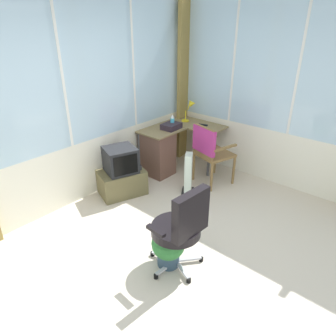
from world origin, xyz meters
The scene contains 14 objects.
ground centered at (0.00, 0.00, -0.03)m, with size 5.61×4.91×0.06m, color beige.
north_window_panel centered at (0.00, 1.98, 1.39)m, with size 4.61×0.07×2.79m.
east_window_panel centered at (2.34, 0.00, 1.39)m, with size 0.07×3.91×2.79m.
curtain_corner centered at (2.21, 1.85, 1.35)m, with size 0.30×0.07×2.69m, color olive.
desk centered at (1.40, 1.65, 0.40)m, with size 1.18×0.98×0.74m.
desk_lamp centered at (2.11, 1.61, 0.97)m, with size 0.24×0.21×0.36m.
tv_remote centered at (2.04, 1.29, 0.75)m, with size 0.04×0.15×0.02m, color black.
spray_bottle centered at (1.62, 1.61, 0.84)m, with size 0.06×0.06×0.22m.
paper_tray centered at (1.57, 1.58, 0.78)m, with size 0.30×0.23×0.09m, color #2C212C.
wooden_armchair centered at (1.57, 0.86, 0.60)m, with size 0.60×0.59×0.95m.
office_chair centered at (-0.10, 0.02, 0.54)m, with size 0.60×0.58×0.95m.
tv_on_stand centered at (0.52, 1.62, 0.32)m, with size 0.75×0.63×0.72m.
space_heater centered at (1.19, 0.93, 0.31)m, with size 0.29×0.27×0.62m.
potted_plant centered at (-0.13, 0.15, 0.26)m, with size 0.35×0.35×0.45m.
Camera 1 is at (-2.01, -1.47, 2.36)m, focal length 32.87 mm.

